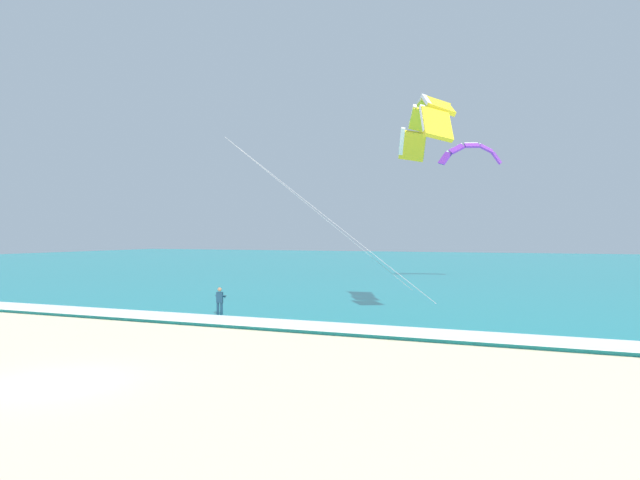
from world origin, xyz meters
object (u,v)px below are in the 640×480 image
object	(u,v)px
kite_distant	(471,152)
kitesurfer	(220,301)
kite_primary	(427,121)
surfboard	(220,318)

from	to	relation	value
kite_distant	kitesurfer	bearing A→B (deg)	-109.71
kitesurfer	kite_distant	xyz separation A→B (m)	(9.84, 27.46, 11.29)
kitesurfer	kite_primary	bearing A→B (deg)	22.62
kite_primary	kite_distant	distance (m)	23.16
kitesurfer	surfboard	bearing A→B (deg)	-73.95
surfboard	kite_distant	world-z (taller)	kite_distant
kite_distant	kite_primary	bearing A→B (deg)	-88.52
kite_primary	kite_distant	world-z (taller)	kite_distant
kitesurfer	kite_distant	size ratio (longest dim) A/B	0.30
surfboard	kite_primary	world-z (taller)	kite_primary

